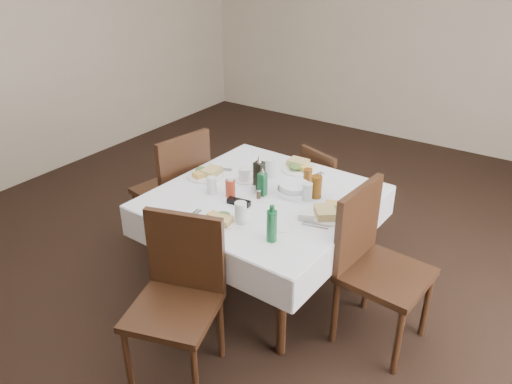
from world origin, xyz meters
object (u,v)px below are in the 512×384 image
chair_east (372,257)px  coffee_mug (245,175)px  chair_south (179,288)px  green_bottle (272,225)px  water_n (270,168)px  chair_north (325,188)px  water_w (212,185)px  chair_west (177,184)px  oil_cruet_green (262,183)px  water_s (241,213)px  bread_basket (294,189)px  dining_table (263,205)px  oil_cruet_dark (259,174)px  ketchup_bottle (230,187)px  water_e (307,192)px

chair_east → coffee_mug: 1.09m
chair_south → chair_east: bearing=47.3°
coffee_mug → green_bottle: 0.81m
chair_east → green_bottle: bearing=-139.1°
chair_south → water_n: bearing=97.2°
chair_south → green_bottle: (0.33, 0.46, 0.30)m
chair_north → green_bottle: 1.41m
water_w → chair_north: bearing=70.9°
chair_west → oil_cruet_green: 0.90m
chair_west → water_s: chair_west is taller
chair_north → chair_west: 1.23m
water_n → oil_cruet_green: (0.12, -0.27, 0.02)m
chair_east → bread_basket: 0.72m
dining_table → oil_cruet_dark: 0.22m
water_w → ketchup_bottle: bearing=13.1°
chair_north → ketchup_bottle: size_ratio=5.64×
water_e → chair_north: bearing=107.2°
coffee_mug → water_e: bearing=-0.1°
water_w → oil_cruet_green: 0.35m
chair_east → ketchup_bottle: 1.04m
chair_south → coffee_mug: 1.08m
chair_north → water_w: 1.15m
water_e → oil_cruet_dark: bearing=-173.5°
water_n → water_s: bearing=-72.3°
ketchup_bottle → green_bottle: green_bottle is taller
water_n → coffee_mug: size_ratio=1.06×
chair_south → ketchup_bottle: (-0.20, 0.77, 0.26)m
chair_west → ketchup_bottle: 0.75m
water_e → green_bottle: 0.56m
chair_north → coffee_mug: bearing=-110.2°
bread_basket → oil_cruet_dark: size_ratio=0.89×
coffee_mug → dining_table: bearing=-25.7°
water_e → green_bottle: size_ratio=0.53×
bread_basket → water_s: bearing=-98.9°
chair_north → chair_south: chair_south is taller
chair_west → oil_cruet_dark: (0.78, 0.02, 0.29)m
water_n → water_e: (0.41, -0.16, -0.01)m
chair_east → green_bottle: size_ratio=4.47×
oil_cruet_dark → coffee_mug: bearing=164.5°
dining_table → green_bottle: bearing=-51.6°
chair_north → water_s: size_ratio=5.90×
coffee_mug → chair_north: bearing=69.8°
green_bottle → coffee_mug: bearing=136.4°
chair_west → coffee_mug: (0.63, 0.06, 0.22)m
chair_south → water_e: 1.08m
water_s → coffee_mug: 0.59m
chair_west → oil_cruet_green: size_ratio=4.85×
chair_west → green_bottle: chair_west is taller
chair_east → bread_basket: size_ratio=4.46×
chair_west → water_e: bearing=2.9°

